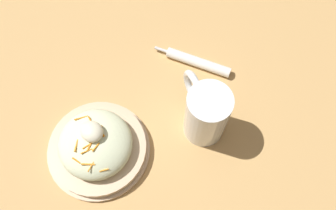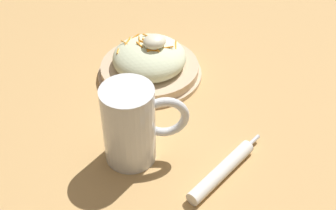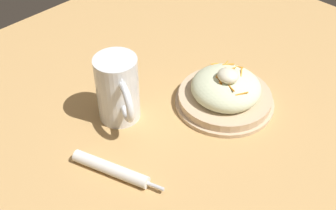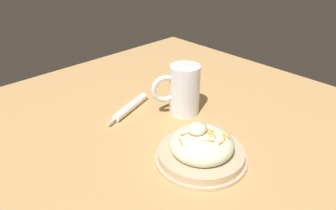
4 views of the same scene
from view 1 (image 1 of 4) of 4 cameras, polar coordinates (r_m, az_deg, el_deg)
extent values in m
plane|color=tan|center=(0.86, -7.89, -1.98)|extent=(1.43, 1.43, 0.00)
cylinder|color=#D1B28E|center=(0.84, -11.09, -7.11)|extent=(0.24, 0.24, 0.01)
cylinder|color=#D1B28E|center=(0.82, -11.28, -6.80)|extent=(0.22, 0.22, 0.02)
ellipsoid|color=beige|center=(0.80, -11.66, -6.17)|extent=(0.16, 0.16, 0.07)
cylinder|color=orange|center=(0.80, -13.87, -2.04)|extent=(0.02, 0.03, 0.01)
cylinder|color=orange|center=(0.76, -12.99, -6.47)|extent=(0.01, 0.02, 0.00)
cylinder|color=orange|center=(0.76, -11.58, -6.68)|extent=(0.01, 0.02, 0.01)
cylinder|color=orange|center=(0.76, -12.52, -6.42)|extent=(0.01, 0.03, 0.01)
cylinder|color=orange|center=(0.77, -11.58, -3.91)|extent=(0.01, 0.03, 0.01)
cylinder|color=orange|center=(0.78, -12.36, -2.59)|extent=(0.02, 0.01, 0.00)
cylinder|color=orange|center=(0.76, -10.32, -10.33)|extent=(0.01, 0.02, 0.00)
cylinder|color=orange|center=(0.76, -14.60, -8.68)|extent=(0.02, 0.01, 0.01)
cylinder|color=orange|center=(0.76, -13.04, -7.29)|extent=(0.01, 0.02, 0.00)
cylinder|color=orange|center=(0.77, -10.67, -4.18)|extent=(0.03, 0.02, 0.01)
cylinder|color=orange|center=(0.76, -10.81, -4.32)|extent=(0.03, 0.00, 0.00)
cylinder|color=orange|center=(0.76, -12.80, -9.33)|extent=(0.02, 0.02, 0.01)
cylinder|color=orange|center=(0.77, -14.62, -6.36)|extent=(0.02, 0.03, 0.01)
cylinder|color=orange|center=(0.76, -12.27, -9.54)|extent=(0.01, 0.03, 0.00)
ellipsoid|color=#EFEACC|center=(0.76, -12.24, -4.22)|extent=(0.05, 0.05, 0.03)
cylinder|color=white|center=(0.78, 6.24, -1.65)|extent=(0.10, 0.10, 0.16)
cylinder|color=gold|center=(0.81, 6.01, -2.52)|extent=(0.09, 0.09, 0.09)
cylinder|color=white|center=(0.76, 6.40, -1.05)|extent=(0.09, 0.09, 0.01)
torus|color=white|center=(0.79, 4.22, 2.68)|extent=(0.09, 0.05, 0.09)
cylinder|color=white|center=(0.91, 4.93, 6.89)|extent=(0.17, 0.08, 0.03)
cylinder|color=silver|center=(0.93, -1.09, 8.94)|extent=(0.04, 0.02, 0.01)
camera|label=2|loc=(0.86, 60.92, 32.15)|focal=50.10mm
camera|label=3|loc=(1.03, -8.28, 59.81)|focal=45.87mm
camera|label=4|loc=(0.92, -67.87, 8.00)|focal=35.19mm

